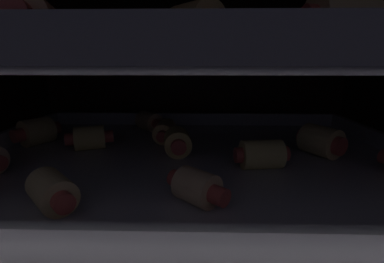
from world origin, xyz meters
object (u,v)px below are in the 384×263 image
pig_in_blanket_lower_10 (52,191)px  pig_in_blanket_upper_0 (30,19)px  pig_in_blanket_lower_7 (165,131)px  pig_in_blanket_upper_2 (165,44)px  pig_in_blanket_lower_3 (90,138)px  pig_in_blanket_lower_5 (261,154)px  oven_rack_lower (190,169)px  pig_in_blanket_upper_6 (339,19)px  pig_in_blanket_lower_2 (197,187)px  baking_tray_upper (190,56)px  pig_in_blanket_upper_5 (68,36)px  baking_tray_lower (190,160)px  pig_in_blanket_lower_9 (37,132)px  oven_rack_upper (190,65)px  pig_in_blanket_lower_4 (177,142)px  pig_in_blanket_upper_7 (283,34)px  pig_in_blanket_lower_8 (149,122)px  pig_in_blanket_lower_11 (321,141)px  pig_in_blanket_upper_4 (195,25)px  pig_in_blanket_upper_1 (355,31)px

pig_in_blanket_lower_10 → pig_in_blanket_upper_0: 11.53cm
pig_in_blanket_lower_7 → pig_in_blanket_upper_2: size_ratio=1.31×
pig_in_blanket_lower_3 → pig_in_blanket_lower_5: (19.28, -5.49, 0.01)cm
oven_rack_lower → pig_in_blanket_upper_6: (9.67, -10.05, 14.35)cm
pig_in_blanket_lower_2 → baking_tray_upper: bearing=94.7°
pig_in_blanket_lower_3 → pig_in_blanket_upper_5: pig_in_blanket_upper_5 is taller
baking_tray_lower → pig_in_blanket_lower_7: pig_in_blanket_lower_7 is taller
pig_in_blanket_lower_9 → oven_rack_upper: (19.56, -4.40, 8.27)cm
pig_in_blanket_lower_5 → baking_tray_upper: 12.19cm
pig_in_blanket_upper_0 → pig_in_blanket_lower_4: bearing=58.5°
pig_in_blanket_lower_7 → baking_tray_upper: 12.05cm
pig_in_blanket_lower_5 → pig_in_blanket_upper_7: 11.24cm
oven_rack_lower → pig_in_blanket_lower_9: (-19.56, 4.40, 3.06)cm
pig_in_blanket_lower_8 → pig_in_blanket_lower_7: bearing=-60.6°
pig_in_blanket_lower_5 → pig_in_blanket_lower_10: 18.59cm
pig_in_blanket_upper_7 → pig_in_blanket_lower_7: bearing=137.6°
pig_in_blanket_lower_5 → pig_in_blanket_lower_10: size_ratio=1.14×
oven_rack_lower → pig_in_blanket_upper_2: bearing=110.1°
pig_in_blanket_lower_7 → pig_in_blanket_lower_11: 18.93cm
baking_tray_lower → pig_in_blanket_upper_7: pig_in_blanket_upper_7 is taller
pig_in_blanket_upper_0 → pig_in_blanket_upper_7: (17.02, 7.45, -0.23)cm
oven_rack_upper → pig_in_blanket_lower_3: bearing=167.9°
pig_in_blanket_lower_11 → pig_in_blanket_upper_7: (-6.66, -5.25, 10.90)cm
pig_in_blanket_upper_4 → pig_in_blanket_upper_7: 8.00cm
pig_in_blanket_lower_4 → oven_rack_upper: bearing=-31.2°
oven_rack_lower → baking_tray_upper: 12.26cm
pig_in_blanket_lower_8 → oven_rack_upper: 15.90cm
pig_in_blanket_upper_1 → pig_in_blanket_lower_10: bearing=-162.5°
pig_in_blanket_upper_4 → pig_in_blanket_upper_7: bearing=22.9°
pig_in_blanket_upper_1 → pig_in_blanket_upper_7: size_ratio=1.09×
baking_tray_upper → pig_in_blanket_upper_0: bearing=-128.1°
pig_in_blanket_lower_2 → pig_in_blanket_lower_9: bearing=144.9°
pig_in_blanket_upper_2 → pig_in_blanket_upper_7: (11.66, -14.28, 0.00)cm
baking_tray_lower → pig_in_blanket_upper_7: (7.95, -4.11, 12.87)cm
pig_in_blanket_lower_3 → pig_in_blanket_lower_2: bearing=-44.1°
pig_in_blanket_lower_3 → pig_in_blanket_upper_4: bearing=-37.7°
pig_in_blanket_upper_1 → pig_in_blanket_upper_5: bearing=169.9°
pig_in_blanket_lower_5 → baking_tray_lower: bearing=158.0°
pig_in_blanket_lower_4 → pig_in_blanket_upper_2: size_ratio=0.99×
pig_in_blanket_upper_1 → pig_in_blanket_upper_2: 22.55cm
pig_in_blanket_upper_7 → oven_rack_lower: bearing=152.7°
baking_tray_lower → pig_in_blanket_lower_2: size_ratio=9.72×
pig_in_blanket_upper_2 → pig_in_blanket_lower_8: bearing=151.8°
pig_in_blanket_lower_11 → pig_in_blanket_upper_1: size_ratio=1.04×
pig_in_blanket_upper_1 → baking_tray_lower: bearing=166.9°
pig_in_blanket_upper_1 → pig_in_blanket_upper_5: (-27.32, 4.84, 0.02)cm
pig_in_blanket_lower_4 → pig_in_blanket_lower_10: (-8.17, -11.77, -0.18)cm
oven_rack_upper → pig_in_blanket_upper_1: (14.34, -3.33, 2.91)cm
pig_in_blanket_lower_3 → pig_in_blanket_lower_10: pig_in_blanket_lower_3 is taller
baking_tray_lower → pig_in_blanket_lower_5: (7.14, -2.89, 1.73)cm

